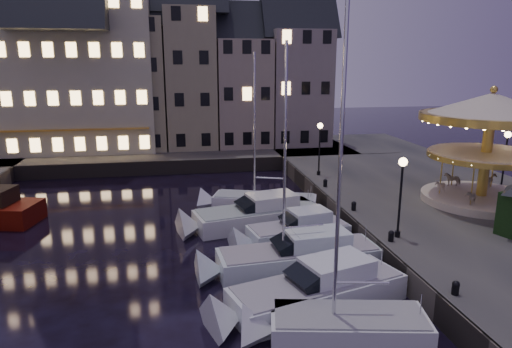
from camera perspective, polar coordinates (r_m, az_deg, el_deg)
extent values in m
plane|color=black|center=(22.27, 0.98, -13.05)|extent=(160.00, 160.00, 0.00)
cube|color=#474442|center=(32.47, 23.97, -4.28)|extent=(16.00, 56.00, 1.30)
cube|color=#474442|center=(48.62, -14.62, 2.19)|extent=(44.00, 12.00, 1.30)
cube|color=#47423A|center=(28.88, 10.55, -5.45)|extent=(0.15, 44.00, 1.30)
cube|color=#47423A|center=(42.63, -12.57, 0.71)|extent=(48.00, 0.15, 1.30)
cylinder|color=black|center=(24.79, 17.26, -7.17)|extent=(0.28, 0.28, 0.30)
cylinder|color=black|center=(24.24, 17.55, -3.30)|extent=(0.12, 0.12, 3.80)
sphere|color=#FFD18C|center=(23.74, 17.91, 1.44)|extent=(0.44, 0.44, 0.44)
cylinder|color=black|center=(36.75, 7.83, 0.12)|extent=(0.28, 0.28, 0.30)
cylinder|color=black|center=(36.38, 7.92, 2.80)|extent=(0.12, 0.12, 3.80)
sphere|color=#FFD18C|center=(36.05, 8.03, 6.00)|extent=(0.44, 0.44, 0.44)
cylinder|color=black|center=(36.41, 28.28, -1.56)|extent=(0.28, 0.28, 0.30)
cylinder|color=black|center=(36.04, 28.60, 1.13)|extent=(0.12, 0.12, 3.80)
sphere|color=#FFD18C|center=(35.70, 28.98, 4.34)|extent=(0.44, 0.44, 0.44)
cylinder|color=black|center=(19.77, 23.65, -13.10)|extent=(0.28, 0.28, 0.40)
sphere|color=black|center=(19.67, 23.72, -12.52)|extent=(0.30, 0.30, 0.30)
cylinder|color=black|center=(24.10, 16.52, -7.60)|extent=(0.28, 0.28, 0.40)
sphere|color=black|center=(24.02, 16.56, -7.11)|extent=(0.30, 0.30, 0.30)
cylinder|color=black|center=(28.39, 12.12, -4.06)|extent=(0.28, 0.28, 0.40)
sphere|color=black|center=(28.32, 12.14, -3.64)|extent=(0.30, 0.30, 0.30)
cylinder|color=black|center=(33.34, 8.65, -1.24)|extent=(0.28, 0.28, 0.40)
sphere|color=black|center=(33.28, 8.66, -0.87)|extent=(0.30, 0.30, 0.30)
cube|color=tan|center=(52.07, -27.71, 8.66)|extent=(5.00, 8.00, 11.00)
cube|color=gray|center=(50.65, -21.83, 9.71)|extent=(5.60, 8.00, 12.00)
cube|color=gray|center=(49.75, -14.94, 10.74)|extent=(6.20, 8.00, 13.00)
cube|color=gray|center=(49.57, -8.21, 11.63)|extent=(5.00, 8.00, 14.00)
cube|color=gray|center=(50.10, -1.82, 10.06)|extent=(5.60, 8.00, 11.00)
cube|color=gray|center=(51.26, 5.01, 10.66)|extent=(6.20, 8.00, 12.00)
cube|color=#BDBC9B|center=(50.58, -21.93, 11.40)|extent=(16.00, 9.00, 15.00)
cube|color=silver|center=(18.04, 11.46, -18.69)|extent=(6.00, 3.22, 1.30)
cube|color=gray|center=(17.69, 11.57, -16.85)|extent=(5.69, 2.99, 0.10)
cylinder|color=silver|center=(15.67, 10.39, -1.12)|extent=(0.14, 0.14, 9.96)
cube|color=silver|center=(20.13, 7.72, -14.84)|extent=(7.99, 4.61, 1.30)
cube|color=gray|center=(19.82, 7.78, -13.14)|extent=(7.57, 4.31, 0.10)
cube|color=silver|center=(20.11, 10.01, -11.45)|extent=(3.31, 2.65, 0.80)
cube|color=black|center=(19.36, 6.29, -12.68)|extent=(1.72, 2.06, 0.98)
cube|color=silver|center=(23.12, 5.35, -10.82)|extent=(8.14, 2.96, 1.30)
cube|color=gray|center=(22.85, 5.39, -9.29)|extent=(7.73, 2.74, 0.10)
cube|color=silver|center=(23.01, 7.68, -8.03)|extent=(3.16, 1.99, 0.80)
cube|color=black|center=(22.53, 3.86, -8.69)|extent=(1.44, 1.74, 1.00)
cylinder|color=silver|center=(21.08, 3.66, 3.98)|extent=(0.14, 0.14, 10.75)
cube|color=silver|center=(26.22, 5.27, -7.76)|extent=(5.94, 3.17, 1.30)
cube|color=gray|center=(25.98, 5.31, -6.38)|extent=(5.63, 2.95, 0.10)
cube|color=silver|center=(26.12, 6.67, -5.30)|extent=(2.41, 1.99, 0.80)
cube|color=black|center=(25.68, 4.41, -5.82)|extent=(1.26, 1.67, 0.86)
cube|color=silver|center=(28.97, 0.23, -5.57)|extent=(8.32, 4.30, 1.30)
cube|color=gray|center=(28.76, 0.23, -4.31)|extent=(7.88, 4.00, 0.10)
cube|color=silver|center=(28.99, 1.97, -3.28)|extent=(3.37, 2.59, 0.80)
cube|color=black|center=(28.43, -0.95, -3.82)|extent=(1.68, 2.09, 1.00)
cube|color=silver|center=(31.66, 1.08, -3.87)|extent=(7.33, 4.27, 1.30)
cube|color=gray|center=(31.47, 1.08, -2.70)|extent=(6.94, 4.00, 0.10)
cylinder|color=silver|center=(30.57, -0.19, 5.86)|extent=(0.14, 0.14, 9.47)
cylinder|color=beige|center=(32.77, 26.27, -2.75)|extent=(7.33, 7.33, 0.46)
cylinder|color=gold|center=(32.11, 26.85, 2.51)|extent=(0.64, 0.64, 5.68)
cylinder|color=beige|center=(32.13, 26.83, 2.35)|extent=(6.78, 6.78, 0.16)
cylinder|color=gold|center=(32.16, 26.80, 2.07)|extent=(7.04, 7.04, 0.32)
cone|color=beige|center=(31.75, 27.43, 7.70)|extent=(8.43, 8.43, 1.47)
cylinder|color=gold|center=(31.82, 27.27, 6.31)|extent=(8.43, 8.43, 0.46)
sphere|color=gold|center=(31.69, 27.61, 9.35)|extent=(0.46, 0.46, 0.46)
imported|color=beige|center=(34.66, 28.96, -1.04)|extent=(1.53, 1.11, 0.92)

